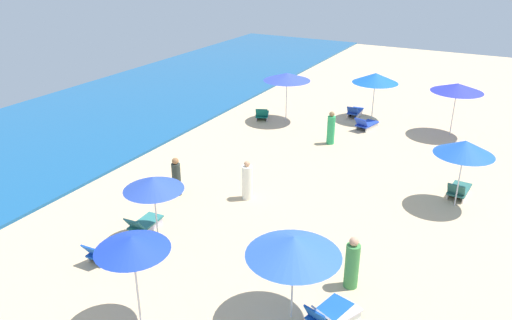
{
  "coord_description": "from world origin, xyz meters",
  "views": [
    {
      "loc": [
        -17.16,
        4.06,
        8.78
      ],
      "look_at": [
        -1.07,
        12.71,
        0.86
      ],
      "focal_mm": 34.99,
      "sensor_mm": 36.0,
      "label": 1
    }
  ],
  "objects_px": {
    "umbrella_1": "(287,77)",
    "beachgoer_3": "(247,182)",
    "umbrella_5": "(132,244)",
    "beach_ball_0": "(462,155)",
    "umbrella_4": "(294,246)",
    "lounge_chair_4_0": "(327,313)",
    "beachgoer_0": "(352,264)",
    "umbrella_0": "(375,78)",
    "lounge_chair_6_0": "(106,250)",
    "umbrella_6": "(153,183)",
    "beachgoer_2": "(331,129)",
    "lounge_chair_0_1": "(366,124)",
    "umbrella_2": "(465,148)",
    "beachgoer_1": "(176,177)",
    "lounge_chair_1_0": "(262,114)",
    "umbrella_3": "(457,88)",
    "lounge_chair_6_1": "(144,224)",
    "lounge_chair_0_0": "(355,112)",
    "lounge_chair_2_0": "(459,190)",
    "lounge_chair_4_1": "(336,315)"
  },
  "relations": [
    {
      "from": "lounge_chair_1_0",
      "to": "lounge_chair_0_1",
      "type": "bearing_deg",
      "value": 167.74
    },
    {
      "from": "lounge_chair_4_1",
      "to": "umbrella_3",
      "type": "bearing_deg",
      "value": -67.03
    },
    {
      "from": "umbrella_3",
      "to": "lounge_chair_4_0",
      "type": "height_order",
      "value": "umbrella_3"
    },
    {
      "from": "lounge_chair_0_1",
      "to": "umbrella_2",
      "type": "xyz_separation_m",
      "value": [
        -6.49,
        -5.3,
        2.01
      ]
    },
    {
      "from": "umbrella_5",
      "to": "umbrella_3",
      "type": "bearing_deg",
      "value": -14.73
    },
    {
      "from": "umbrella_1",
      "to": "umbrella_3",
      "type": "bearing_deg",
      "value": -76.65
    },
    {
      "from": "lounge_chair_0_0",
      "to": "beachgoer_0",
      "type": "xyz_separation_m",
      "value": [
        -14.57,
        -4.6,
        0.46
      ]
    },
    {
      "from": "umbrella_4",
      "to": "beachgoer_1",
      "type": "bearing_deg",
      "value": 58.0
    },
    {
      "from": "umbrella_0",
      "to": "umbrella_2",
      "type": "xyz_separation_m",
      "value": [
        -8.18,
        -5.48,
        -0.02
      ]
    },
    {
      "from": "umbrella_6",
      "to": "beachgoer_2",
      "type": "xyz_separation_m",
      "value": [
        10.71,
        -1.86,
        -1.32
      ]
    },
    {
      "from": "lounge_chair_6_1",
      "to": "umbrella_1",
      "type": "bearing_deg",
      "value": -90.35
    },
    {
      "from": "umbrella_0",
      "to": "lounge_chair_6_0",
      "type": "relative_size",
      "value": 1.72
    },
    {
      "from": "lounge_chair_6_0",
      "to": "beachgoer_0",
      "type": "bearing_deg",
      "value": -165.27
    },
    {
      "from": "umbrella_1",
      "to": "beachgoer_3",
      "type": "relative_size",
      "value": 1.73
    },
    {
      "from": "lounge_chair_2_0",
      "to": "beachgoer_1",
      "type": "distance_m",
      "value": 10.67
    },
    {
      "from": "beachgoer_0",
      "to": "umbrella_3",
      "type": "bearing_deg",
      "value": -50.17
    },
    {
      "from": "umbrella_1",
      "to": "beachgoer_0",
      "type": "relative_size",
      "value": 1.66
    },
    {
      "from": "umbrella_1",
      "to": "lounge_chair_2_0",
      "type": "distance_m",
      "value": 10.89
    },
    {
      "from": "umbrella_2",
      "to": "beachgoer_2",
      "type": "height_order",
      "value": "umbrella_2"
    },
    {
      "from": "umbrella_0",
      "to": "umbrella_4",
      "type": "height_order",
      "value": "umbrella_0"
    },
    {
      "from": "umbrella_5",
      "to": "beach_ball_0",
      "type": "height_order",
      "value": "umbrella_5"
    },
    {
      "from": "umbrella_1",
      "to": "umbrella_5",
      "type": "bearing_deg",
      "value": -167.79
    },
    {
      "from": "lounge_chair_6_1",
      "to": "beachgoer_1",
      "type": "distance_m",
      "value": 2.77
    },
    {
      "from": "umbrella_4",
      "to": "umbrella_2",
      "type": "bearing_deg",
      "value": -18.65
    },
    {
      "from": "lounge_chair_6_1",
      "to": "beachgoer_0",
      "type": "height_order",
      "value": "beachgoer_0"
    },
    {
      "from": "lounge_chair_0_1",
      "to": "umbrella_1",
      "type": "bearing_deg",
      "value": 24.3
    },
    {
      "from": "lounge_chair_1_0",
      "to": "beachgoer_1",
      "type": "distance_m",
      "value": 9.57
    },
    {
      "from": "lounge_chair_2_0",
      "to": "beachgoer_3",
      "type": "bearing_deg",
      "value": 34.59
    },
    {
      "from": "umbrella_2",
      "to": "beachgoer_1",
      "type": "xyz_separation_m",
      "value": [
        -4.09,
        9.47,
        -1.57
      ]
    },
    {
      "from": "umbrella_4",
      "to": "lounge_chair_4_0",
      "type": "bearing_deg",
      "value": -70.69
    },
    {
      "from": "umbrella_5",
      "to": "beachgoer_3",
      "type": "relative_size",
      "value": 1.67
    },
    {
      "from": "lounge_chair_4_1",
      "to": "beach_ball_0",
      "type": "bearing_deg",
      "value": -71.6
    },
    {
      "from": "umbrella_1",
      "to": "lounge_chair_4_0",
      "type": "distance_m",
      "value": 15.77
    },
    {
      "from": "umbrella_3",
      "to": "beachgoer_1",
      "type": "height_order",
      "value": "umbrella_3"
    },
    {
      "from": "lounge_chair_0_1",
      "to": "lounge_chair_1_0",
      "type": "distance_m",
      "value": 5.58
    },
    {
      "from": "umbrella_1",
      "to": "lounge_chair_1_0",
      "type": "distance_m",
      "value": 2.54
    },
    {
      "from": "lounge_chair_0_0",
      "to": "umbrella_1",
      "type": "relative_size",
      "value": 0.58
    },
    {
      "from": "beach_ball_0",
      "to": "lounge_chair_2_0",
      "type": "bearing_deg",
      "value": -174.67
    },
    {
      "from": "umbrella_3",
      "to": "lounge_chair_6_0",
      "type": "bearing_deg",
      "value": 154.82
    },
    {
      "from": "umbrella_1",
      "to": "lounge_chair_6_0",
      "type": "bearing_deg",
      "value": -177.63
    },
    {
      "from": "beachgoer_3",
      "to": "beach_ball_0",
      "type": "relative_size",
      "value": 5.65
    },
    {
      "from": "beachgoer_0",
      "to": "umbrella_0",
      "type": "bearing_deg",
      "value": -33.98
    },
    {
      "from": "lounge_chair_6_1",
      "to": "lounge_chair_0_0",
      "type": "bearing_deg",
      "value": -102.31
    },
    {
      "from": "lounge_chair_0_0",
      "to": "beachgoer_1",
      "type": "xyz_separation_m",
      "value": [
        -12.34,
        3.0,
        0.44
      ]
    },
    {
      "from": "lounge_chair_0_1",
      "to": "lounge_chair_1_0",
      "type": "relative_size",
      "value": 1.05
    },
    {
      "from": "umbrella_5",
      "to": "lounge_chair_6_1",
      "type": "relative_size",
      "value": 1.82
    },
    {
      "from": "beachgoer_1",
      "to": "beachgoer_3",
      "type": "xyz_separation_m",
      "value": [
        0.98,
        -2.51,
        -0.02
      ]
    },
    {
      "from": "umbrella_0",
      "to": "lounge_chair_6_1",
      "type": "height_order",
      "value": "umbrella_0"
    },
    {
      "from": "umbrella_5",
      "to": "beachgoer_1",
      "type": "relative_size",
      "value": 1.68
    },
    {
      "from": "lounge_chair_6_1",
      "to": "umbrella_5",
      "type": "bearing_deg",
      "value": 125.72
    }
  ]
}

